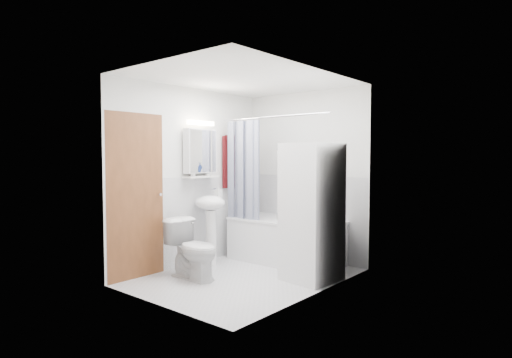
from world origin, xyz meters
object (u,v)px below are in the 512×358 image
Objects in this scene: bathtub at (286,238)px; washer_dryer at (311,212)px; toilet at (193,250)px; sink at (210,214)px.

bathtub is 0.97× the size of washer_dryer.
bathtub is at bearing 152.28° from washer_dryer.
sink is at bearing 29.14° from toilet.
sink is 1.46m from washer_dryer.
toilet is (-0.39, -1.36, 0.02)m from bathtub.
sink is 0.64× the size of washer_dryer.
washer_dryer is (0.74, -0.50, 0.48)m from bathtub.
sink is at bearing -162.53° from washer_dryer.
washer_dryer reaches higher than toilet.
washer_dryer is 2.28× the size of toilet.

